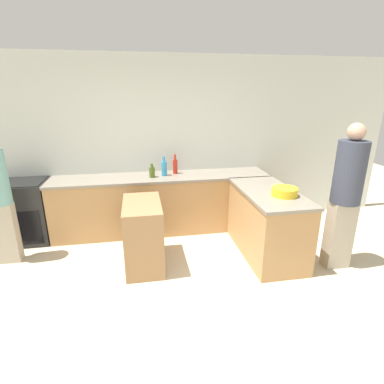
{
  "coord_description": "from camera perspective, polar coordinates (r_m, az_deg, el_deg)",
  "views": [
    {
      "loc": [
        -0.32,
        -2.31,
        2.14
      ],
      "look_at": [
        0.3,
        1.19,
        0.95
      ],
      "focal_mm": 28.0,
      "sensor_mm": 36.0,
      "label": 1
    }
  ],
  "objects": [
    {
      "name": "ground_plane",
      "position": [
        3.16,
        -1.76,
        -24.07
      ],
      "size": [
        14.0,
        14.0,
        0.0
      ],
      "primitive_type": "plane",
      "color": "beige"
    },
    {
      "name": "wall_back",
      "position": [
        4.91,
        -6.34,
        9.11
      ],
      "size": [
        8.0,
        0.06,
        2.7
      ],
      "color": "silver",
      "rests_on": "ground_plane"
    },
    {
      "name": "counter_back",
      "position": [
        4.81,
        -5.67,
        -2.13
      ],
      "size": [
        3.36,
        0.65,
        0.91
      ],
      "color": "tan",
      "rests_on": "ground_plane"
    },
    {
      "name": "counter_peninsula",
      "position": [
        4.22,
        14.01,
        -5.64
      ],
      "size": [
        0.69,
        1.4,
        0.91
      ],
      "color": "tan",
      "rests_on": "ground_plane"
    },
    {
      "name": "range_oven",
      "position": [
        5.1,
        -29.39,
        -3.26
      ],
      "size": [
        0.74,
        0.62,
        0.92
      ],
      "color": "black",
      "rests_on": "ground_plane"
    },
    {
      "name": "island_table",
      "position": [
        3.88,
        -9.24,
        -7.98
      ],
      "size": [
        0.46,
        0.83,
        0.85
      ],
      "color": "#997047",
      "rests_on": "ground_plane"
    },
    {
      "name": "mixing_bowl",
      "position": [
        3.91,
        17.22,
        0.06
      ],
      "size": [
        0.32,
        0.32,
        0.1
      ],
      "color": "yellow",
      "rests_on": "counter_peninsula"
    },
    {
      "name": "hot_sauce_bottle",
      "position": [
        4.76,
        -3.23,
        4.97
      ],
      "size": [
        0.07,
        0.07,
        0.31
      ],
      "color": "red",
      "rests_on": "counter_back"
    },
    {
      "name": "dish_soap_bottle",
      "position": [
        4.65,
        -5.32,
        4.6
      ],
      "size": [
        0.09,
        0.09,
        0.31
      ],
      "color": "#338CBF",
      "rests_on": "counter_back"
    },
    {
      "name": "olive_oil_bottle",
      "position": [
        4.59,
        -7.62,
        3.84
      ],
      "size": [
        0.09,
        0.09,
        0.21
      ],
      "color": "#475B1E",
      "rests_on": "counter_back"
    },
    {
      "name": "person_at_peninsula",
      "position": [
        4.04,
        27.27,
        -0.18
      ],
      "size": [
        0.34,
        0.34,
        1.82
      ],
      "color": "#ADA38E",
      "rests_on": "ground_plane"
    }
  ]
}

